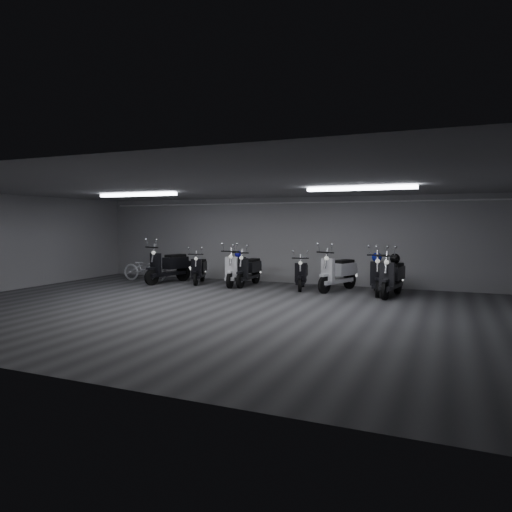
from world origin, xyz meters
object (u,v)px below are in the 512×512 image
at_px(helmet_0, 238,254).
at_px(scooter_1, 199,265).
at_px(scooter_0, 168,260).
at_px(helmet_2, 377,257).
at_px(scooter_6, 338,266).
at_px(bicycle, 145,265).
at_px(helmet_1, 395,259).
at_px(scooter_5, 302,269).
at_px(scooter_2, 236,264).
at_px(scooter_9, 392,271).
at_px(scooter_8, 377,269).
at_px(scooter_3, 248,265).

bearing_deg(helmet_0, scooter_1, -169.73).
bearing_deg(scooter_0, helmet_2, 20.54).
distance_m(scooter_6, helmet_2, 1.13).
bearing_deg(scooter_0, scooter_1, 33.96).
relative_size(scooter_6, bicycle, 1.17).
distance_m(helmet_0, helmet_1, 4.86).
height_order(scooter_5, helmet_0, scooter_5).
relative_size(scooter_1, scooter_2, 0.88).
relative_size(scooter_5, scooter_9, 0.86).
bearing_deg(scooter_5, scooter_9, -20.41).
distance_m(scooter_2, scooter_8, 4.33).
xyz_separation_m(scooter_5, bicycle, (-5.52, -0.13, -0.07)).
distance_m(scooter_8, bicycle, 7.71).
xyz_separation_m(helmet_0, helmet_2, (4.32, -0.00, 0.03)).
xyz_separation_m(helmet_0, helmet_1, (4.85, -0.32, 0.03)).
xyz_separation_m(scooter_0, scooter_5, (4.47, 0.33, -0.14)).
height_order(scooter_0, scooter_6, scooter_0).
height_order(scooter_6, bicycle, scooter_6).
bearing_deg(scooter_2, bicycle, 173.55).
distance_m(scooter_2, helmet_0, 0.38).
bearing_deg(scooter_8, scooter_5, 169.46).
bearing_deg(scooter_5, helmet_0, 161.03).
distance_m(scooter_2, scooter_6, 3.21).
height_order(scooter_5, bicycle, scooter_5).
relative_size(scooter_2, scooter_3, 1.04).
distance_m(scooter_1, helmet_1, 6.16).
bearing_deg(scooter_3, scooter_5, -2.71).
height_order(scooter_1, scooter_9, scooter_9).
xyz_separation_m(scooter_1, scooter_5, (3.48, 0.01, -0.01)).
relative_size(scooter_3, helmet_0, 7.90).
bearing_deg(scooter_1, scooter_6, -17.32).
height_order(scooter_0, helmet_1, scooter_0).
height_order(scooter_1, helmet_0, scooter_1).
bearing_deg(helmet_0, scooter_3, -18.86).
relative_size(scooter_3, scooter_6, 0.93).
xyz_separation_m(bicycle, helmet_0, (3.34, 0.36, 0.44)).
bearing_deg(scooter_2, scooter_3, 8.97).
distance_m(scooter_6, bicycle, 6.59).
bearing_deg(helmet_2, scooter_3, -177.99).
distance_m(scooter_1, scooter_8, 5.67).
bearing_deg(scooter_6, scooter_2, -156.69).
distance_m(bicycle, helmet_2, 7.69).
bearing_deg(scooter_1, scooter_5, -18.36).
bearing_deg(scooter_0, helmet_0, 29.49).
distance_m(scooter_6, helmet_0, 3.25).
height_order(helmet_0, helmet_2, helmet_2).
distance_m(scooter_3, scooter_5, 1.77).
bearing_deg(scooter_9, scooter_0, -171.50).
bearing_deg(scooter_5, scooter_6, -8.38).
height_order(scooter_6, helmet_0, scooter_6).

